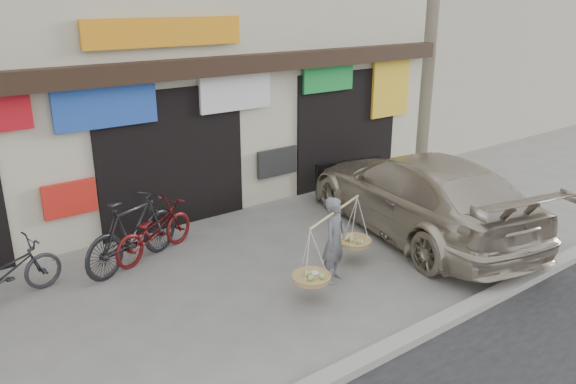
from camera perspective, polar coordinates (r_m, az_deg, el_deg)
ground at (r=8.66m, az=-0.75°, el=-10.46°), size 70.00×70.00×0.00m
kerb at (r=7.35m, az=8.83°, el=-16.11°), size 70.00×0.25×0.12m
shophouse_block at (r=13.30m, az=-17.87°, el=14.69°), size 14.00×6.32×7.00m
neighbor_east at (r=22.22m, az=17.75°, el=15.50°), size 12.00×7.00×6.40m
street_vendor at (r=8.84m, az=4.76°, el=-5.26°), size 1.96×1.13×1.40m
bike_0 at (r=9.30m, az=-26.94°, el=-7.41°), size 1.79×0.90×0.90m
bike_1 at (r=9.66m, az=-15.50°, el=-3.90°), size 2.09×1.30×1.22m
bike_2 at (r=10.01m, az=-13.46°, el=-3.80°), size 1.87×1.23×0.93m
suv at (r=10.87m, az=13.08°, el=-0.18°), size 3.20×5.65×1.54m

